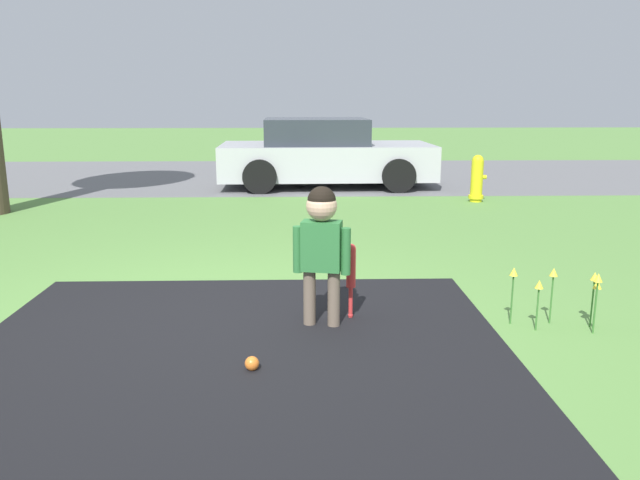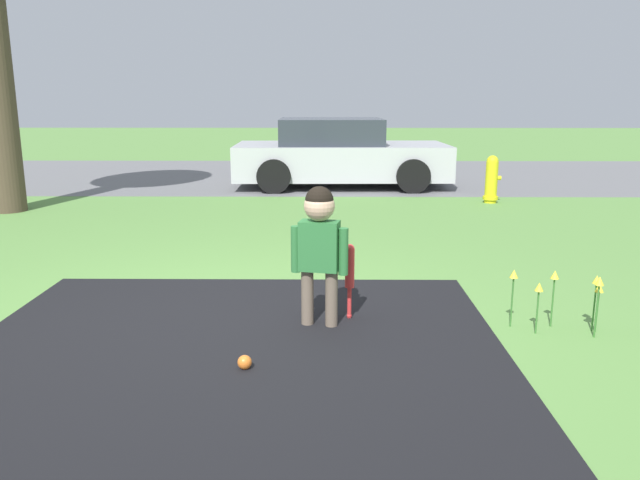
{
  "view_description": "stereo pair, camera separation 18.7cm",
  "coord_description": "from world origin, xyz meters",
  "px_view_note": "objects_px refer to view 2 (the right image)",
  "views": [
    {
      "loc": [
        0.6,
        -4.42,
        1.61
      ],
      "look_at": [
        0.74,
        0.25,
        0.54
      ],
      "focal_mm": 35.0,
      "sensor_mm": 36.0,
      "label": 1
    },
    {
      "loc": [
        0.79,
        -4.42,
        1.61
      ],
      "look_at": [
        0.74,
        0.25,
        0.54
      ],
      "focal_mm": 35.0,
      "sensor_mm": 36.0,
      "label": 2
    }
  ],
  "objects_px": {
    "baseball_bat": "(350,271)",
    "child": "(319,237)",
    "sports_ball": "(245,362)",
    "parked_car": "(339,154)",
    "fire_hydrant": "(492,180)"
  },
  "relations": [
    {
      "from": "sports_ball",
      "to": "parked_car",
      "type": "bearing_deg",
      "value": 84.94
    },
    {
      "from": "child",
      "to": "sports_ball",
      "type": "distance_m",
      "value": 1.07
    },
    {
      "from": "sports_ball",
      "to": "fire_hydrant",
      "type": "distance_m",
      "value": 6.92
    },
    {
      "from": "sports_ball",
      "to": "fire_hydrant",
      "type": "relative_size",
      "value": 0.12
    },
    {
      "from": "baseball_bat",
      "to": "sports_ball",
      "type": "relative_size",
      "value": 6.49
    },
    {
      "from": "sports_ball",
      "to": "baseball_bat",
      "type": "bearing_deg",
      "value": 53.77
    },
    {
      "from": "baseball_bat",
      "to": "sports_ball",
      "type": "distance_m",
      "value": 1.17
    },
    {
      "from": "child",
      "to": "parked_car",
      "type": "relative_size",
      "value": 0.26
    },
    {
      "from": "baseball_bat",
      "to": "parked_car",
      "type": "bearing_deg",
      "value": 89.61
    },
    {
      "from": "child",
      "to": "fire_hydrant",
      "type": "relative_size",
      "value": 1.37
    },
    {
      "from": "baseball_bat",
      "to": "fire_hydrant",
      "type": "relative_size",
      "value": 0.77
    },
    {
      "from": "child",
      "to": "parked_car",
      "type": "distance_m",
      "value": 7.33
    },
    {
      "from": "child",
      "to": "sports_ball",
      "type": "xyz_separation_m",
      "value": [
        -0.45,
        -0.76,
        -0.62
      ]
    },
    {
      "from": "baseball_bat",
      "to": "child",
      "type": "bearing_deg",
      "value": -145.49
    },
    {
      "from": "child",
      "to": "baseball_bat",
      "type": "height_order",
      "value": "child"
    }
  ]
}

